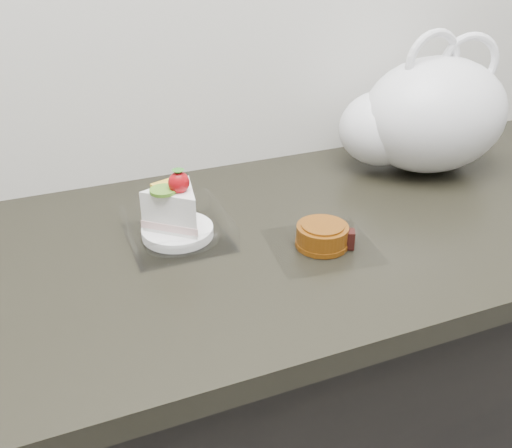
{
  "coord_description": "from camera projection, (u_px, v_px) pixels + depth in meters",
  "views": [
    {
      "loc": [
        -0.29,
        0.89,
        1.4
      ],
      "look_at": [
        0.02,
        1.66,
        0.94
      ],
      "focal_mm": 40.0,
      "sensor_mm": 36.0,
      "label": 1
    }
  ],
  "objects": [
    {
      "name": "plastic_bag",
      "position": [
        424.0,
        116.0,
        1.19
      ],
      "size": [
        0.38,
        0.29,
        0.3
      ],
      "rotation": [
        0.0,
        0.0,
        -0.14
      ],
      "color": "white",
      "rests_on": "counter"
    },
    {
      "name": "counter",
      "position": [
        240.0,
        423.0,
        1.2
      ],
      "size": [
        2.04,
        0.64,
        0.9
      ],
      "color": "black",
      "rests_on": "ground"
    },
    {
      "name": "mooncake_wrap",
      "position": [
        323.0,
        238.0,
        0.95
      ],
      "size": [
        0.19,
        0.18,
        0.04
      ],
      "rotation": [
        0.0,
        0.0,
        0.06
      ],
      "color": "white",
      "rests_on": "counter"
    },
    {
      "name": "cake_tray",
      "position": [
        177.0,
        220.0,
        0.97
      ],
      "size": [
        0.17,
        0.17,
        0.13
      ],
      "rotation": [
        0.0,
        0.0,
        -0.0
      ],
      "color": "white",
      "rests_on": "counter"
    }
  ]
}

